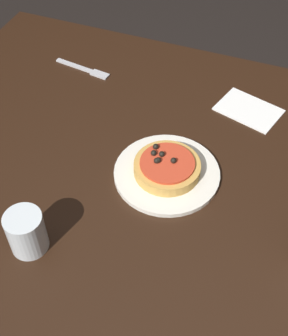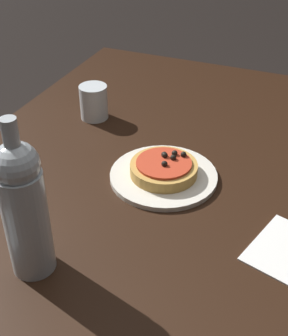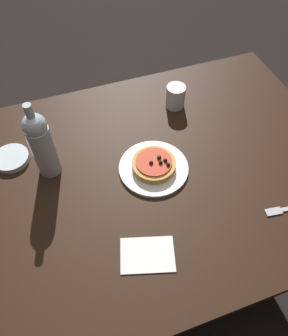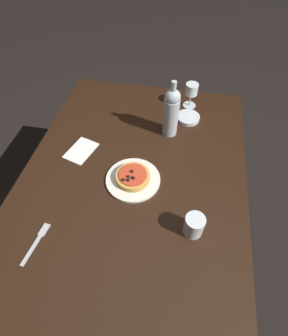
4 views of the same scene
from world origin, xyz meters
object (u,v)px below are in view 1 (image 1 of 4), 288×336
dinner_plate (167,173)px  pizza (167,167)px  dining_table (173,196)px  fork (86,69)px  water_cup (26,232)px

dinner_plate → pizza: 0.02m
dining_table → fork: bearing=-38.3°
pizza → fork: bearing=-40.3°
dinner_plate → fork: (0.36, -0.30, -0.00)m
pizza → fork: pizza is taller
dining_table → dinner_plate: bearing=17.7°
pizza → water_cup: water_cup is taller
pizza → dining_table: bearing=-163.2°
dinner_plate → fork: dinner_plate is taller
fork → dinner_plate: bearing=-32.4°
dining_table → water_cup: size_ratio=15.26×
water_cup → dining_table: bearing=-127.1°
dining_table → fork: 0.49m
dining_table → dinner_plate: (0.02, 0.01, 0.08)m
dining_table → dinner_plate: 0.09m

